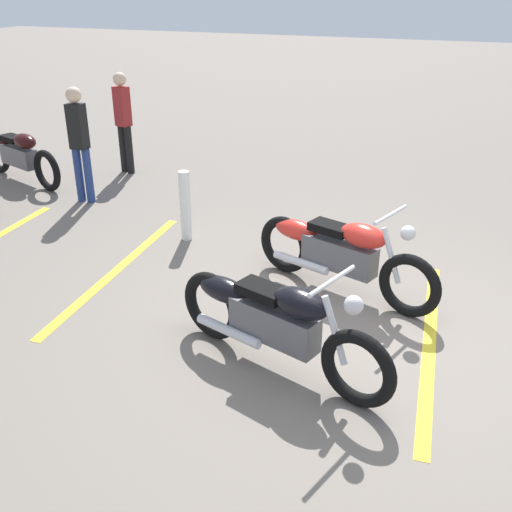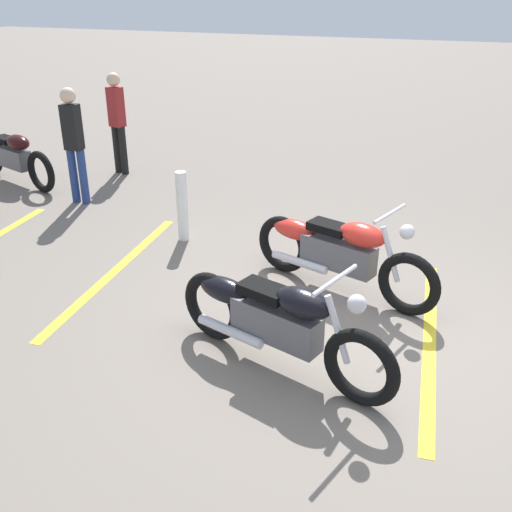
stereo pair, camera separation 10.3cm
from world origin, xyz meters
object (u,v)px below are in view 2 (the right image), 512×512
Objects in this scene: motorcycle_bright_foreground at (337,251)px; bystander_secondary at (74,141)px; motorcycle_row_far_left at (11,155)px; motorcycle_dark_foreground at (275,319)px; bollard_post at (182,206)px; bystander_near_row at (117,119)px.

motorcycle_bright_foreground is 4.51m from bystander_secondary.
motorcycle_row_far_left is at bearing -107.88° from bystander_secondary.
bollard_post is at bearing 149.82° from motorcycle_dark_foreground.
bystander_near_row is (4.48, -2.91, 0.48)m from motorcycle_bright_foreground.
bystander_near_row is 0.99× the size of bystander_secondary.
bystander_secondary reaches higher than motorcycle_row_far_left.
motorcycle_dark_foreground is at bearing -77.78° from motorcycle_bright_foreground.
motorcycle_bright_foreground is 1.01× the size of motorcycle_row_far_left.
bystander_near_row is 1.86× the size of bollard_post.
bollard_post is (2.17, -0.67, -0.01)m from motorcycle_bright_foreground.
motorcycle_bright_foreground is at bearing 101.46° from motorcycle_dark_foreground.
motorcycle_bright_foreground is 1.26× the size of bystander_secondary.
bystander_near_row is at bearing -44.29° from bollard_post.
motorcycle_row_far_left is 1.78m from bystander_secondary.
bollard_post is (-2.08, 0.73, -0.50)m from bystander_secondary.
motorcycle_row_far_left is 1.82m from bystander_near_row.
motorcycle_dark_foreground is (0.18, 1.56, 0.00)m from motorcycle_bright_foreground.
motorcycle_bright_foreground is 1.58m from motorcycle_dark_foreground.
bystander_near_row is (4.30, -4.48, 0.48)m from motorcycle_dark_foreground.
motorcycle_dark_foreground is 2.36× the size of bollard_post.
motorcycle_row_far_left is 2.32× the size of bollard_post.
motorcycle_bright_foreground is 1.27× the size of bystander_near_row.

